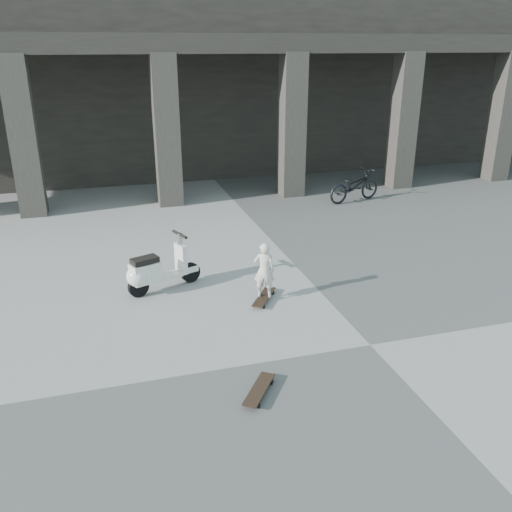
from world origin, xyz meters
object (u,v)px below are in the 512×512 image
object	(u,v)px
longboard	(264,297)
skateboard_spare	(259,390)
scooter	(152,272)
child	(264,270)
bicycle	(354,186)

from	to	relation	value
longboard	skateboard_spare	bearing A→B (deg)	-164.70
scooter	child	bearing A→B (deg)	-46.75
child	scooter	bearing A→B (deg)	-4.77
child	bicycle	world-z (taller)	child
longboard	skateboard_spare	distance (m)	2.73
longboard	bicycle	bearing A→B (deg)	-4.94
scooter	bicycle	xyz separation A→B (m)	(6.17, 4.53, 0.05)
longboard	child	distance (m)	0.51
skateboard_spare	longboard	bearing A→B (deg)	17.09
skateboard_spare	child	world-z (taller)	child
longboard	child	xyz separation A→B (m)	(0.00, -0.00, 0.51)
child	bicycle	xyz separation A→B (m)	(4.34, 5.41, -0.13)
skateboard_spare	bicycle	bearing A→B (deg)	2.53
longboard	bicycle	xyz separation A→B (m)	(4.34, 5.41, 0.38)
scooter	skateboard_spare	bearing A→B (deg)	-95.47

